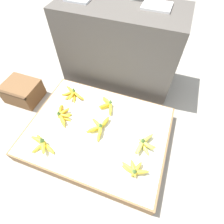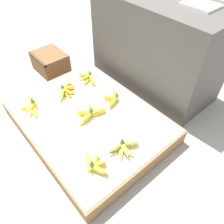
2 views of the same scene
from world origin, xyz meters
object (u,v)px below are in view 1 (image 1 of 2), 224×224
wooden_crate (23,91)px  banana_bunch_front_midright (135,170)px  banana_bunch_front_left (42,144)px  banana_bunch_middle_midleft (99,127)px  banana_bunch_middle_left (63,115)px  banana_bunch_back_left (72,94)px  banana_bunch_middle_midright (144,144)px  banana_bunch_back_midleft (108,105)px  foam_tray_white (157,6)px

wooden_crate → banana_bunch_front_midright: banana_bunch_front_midright is taller
banana_bunch_front_left → banana_bunch_middle_midleft: 0.47m
banana_bunch_middle_left → banana_bunch_back_left: size_ratio=0.92×
banana_bunch_front_midright → banana_bunch_middle_midright: bearing=85.7°
banana_bunch_middle_left → banana_bunch_middle_midright: (0.75, -0.03, 0.00)m
banana_bunch_front_midright → banana_bunch_back_midleft: banana_bunch_front_midright is taller
banana_bunch_middle_left → banana_bunch_middle_midright: size_ratio=0.99×
banana_bunch_front_midright → banana_bunch_back_left: banana_bunch_front_midright is taller
banana_bunch_middle_left → foam_tray_white: foam_tray_white is taller
banana_bunch_front_left → banana_bunch_back_midleft: banana_bunch_front_left is taller
banana_bunch_front_midright → foam_tray_white: 1.29m
banana_bunch_back_left → foam_tray_white: size_ratio=1.08×
banana_bunch_middle_midright → banana_bunch_middle_midleft: bearing=176.9°
banana_bunch_middle_midleft → banana_bunch_middle_midright: size_ratio=1.09×
wooden_crate → banana_bunch_middle_left: banana_bunch_middle_left is taller
banana_bunch_back_left → banana_bunch_back_midleft: bearing=-2.2°
banana_bunch_middle_left → banana_bunch_middle_midright: 0.75m
banana_bunch_middle_left → banana_bunch_front_midright: bearing=-19.1°
banana_bunch_middle_midleft → banana_bunch_back_midleft: bearing=93.4°
banana_bunch_middle_left → banana_bunch_back_midleft: size_ratio=1.27×
banana_bunch_back_left → banana_bunch_back_midleft: same height
banana_bunch_front_midright → banana_bunch_back_left: bearing=146.5°
banana_bunch_front_left → banana_bunch_middle_midleft: bearing=39.5°
wooden_crate → banana_bunch_middle_midright: 1.34m
banana_bunch_back_midleft → wooden_crate: bearing=-175.0°
banana_bunch_middle_midright → banana_bunch_back_midleft: bearing=146.8°
wooden_crate → banana_bunch_back_midleft: banana_bunch_back_midleft is taller
wooden_crate → banana_bunch_middle_midright: bearing=-8.1°
banana_bunch_back_left → banana_bunch_middle_left: bearing=-82.4°
banana_bunch_back_left → foam_tray_white: foam_tray_white is taller
banana_bunch_front_midright → banana_bunch_middle_midright: size_ratio=0.92×
foam_tray_white → banana_bunch_middle_midleft: bearing=-102.3°
banana_bunch_middle_left → banana_bunch_middle_midleft: 0.35m
banana_bunch_back_midleft → foam_tray_white: foam_tray_white is taller
banana_bunch_front_midright → banana_bunch_middle_midleft: banana_bunch_middle_midleft is taller
banana_bunch_front_left → banana_bunch_middle_left: size_ratio=1.06×
banana_bunch_back_left → banana_bunch_middle_midright: bearing=-19.8°
banana_bunch_front_midright → foam_tray_white: bearing=99.7°
banana_bunch_front_midright → banana_bunch_front_left: bearing=-176.0°
foam_tray_white → banana_bunch_front_left: bearing=-115.4°
banana_bunch_front_midright → foam_tray_white: size_ratio=0.92×
banana_bunch_middle_midright → banana_bunch_back_midleft: (-0.41, 0.27, -0.00)m
wooden_crate → foam_tray_white: 1.50m
banana_bunch_middle_midleft → foam_tray_white: 1.09m
banana_bunch_middle_midleft → banana_bunch_back_left: 0.47m
wooden_crate → banana_bunch_middle_left: 0.60m
banana_bunch_middle_left → banana_bunch_back_left: 0.26m
banana_bunch_front_midright → banana_bunch_middle_left: (-0.73, 0.25, -0.00)m
banana_bunch_front_midright → banana_bunch_back_left: (-0.77, 0.51, -0.00)m
banana_bunch_back_midleft → banana_bunch_middle_left: bearing=-144.8°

